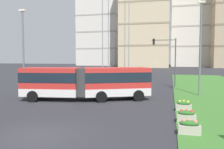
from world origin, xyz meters
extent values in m
plane|color=#2D2D33|center=(0.00, 0.00, 0.00)|extent=(260.00, 260.00, 0.00)
cube|color=red|center=(1.53, 11.12, 1.73)|extent=(6.50, 4.78, 2.55)
cube|color=silver|center=(1.53, 11.12, 0.80)|extent=(6.52, 4.80, 0.70)
cube|color=#19232D|center=(1.53, 11.12, 2.15)|extent=(6.55, 4.83, 0.90)
cube|color=red|center=(-4.26, 9.42, 1.73)|extent=(5.51, 3.22, 2.55)
cube|color=silver|center=(-4.26, 9.42, 0.80)|extent=(5.53, 3.24, 0.70)
cube|color=#19232D|center=(-4.26, 9.42, 2.15)|extent=(5.55, 3.27, 0.90)
cylinder|color=#383838|center=(-1.19, 9.87, 1.72)|extent=(2.40, 2.40, 2.45)
cylinder|color=black|center=(2.65, 13.01, 0.50)|extent=(1.03, 0.67, 1.00)
cylinder|color=black|center=(3.69, 10.73, 0.50)|extent=(1.03, 0.67, 1.00)
cylinder|color=black|center=(-0.44, 11.59, 0.50)|extent=(1.03, 0.67, 1.00)
cylinder|color=black|center=(0.60, 9.32, 0.50)|extent=(1.03, 0.67, 1.00)
cylinder|color=black|center=(-5.73, 10.47, 0.50)|extent=(1.03, 0.42, 1.00)
cylinder|color=black|center=(-5.37, 8.00, 0.50)|extent=(1.03, 0.42, 1.00)
sphere|color=#F9EFC6|center=(3.90, 13.20, 0.80)|extent=(0.24, 0.24, 0.24)
sphere|color=#F9EFC6|center=(4.65, 11.56, 0.80)|extent=(0.24, 0.24, 0.24)
cube|color=slate|center=(-6.00, 24.32, 0.58)|extent=(4.54, 2.17, 0.80)
cube|color=black|center=(-6.15, 24.31, 1.28)|extent=(2.51, 1.88, 0.60)
cylinder|color=black|center=(-4.58, 25.35, 0.32)|extent=(0.66, 0.27, 0.64)
cylinder|color=black|center=(-4.43, 23.55, 0.32)|extent=(0.66, 0.27, 0.64)
cylinder|color=black|center=(-7.57, 25.09, 0.32)|extent=(0.66, 0.27, 0.64)
cylinder|color=black|center=(-7.42, 23.30, 0.32)|extent=(0.66, 0.27, 0.64)
cube|color=#B7AD9E|center=(7.45, 2.00, 0.30)|extent=(1.10, 0.56, 0.44)
ellipsoid|color=#2D6B28|center=(7.45, 2.00, 0.62)|extent=(0.99, 0.50, 0.28)
sphere|color=#EF7566|center=(7.17, 2.00, 0.72)|extent=(0.20, 0.20, 0.20)
sphere|color=#EF7566|center=(7.45, 2.08, 0.72)|extent=(0.20, 0.20, 0.20)
sphere|color=#EF7566|center=(7.73, 1.94, 0.72)|extent=(0.20, 0.20, 0.20)
cube|color=#B7AD9E|center=(7.45, 4.32, 0.30)|extent=(1.10, 0.56, 0.44)
ellipsoid|color=#2D6B28|center=(7.45, 4.32, 0.62)|extent=(0.99, 0.50, 0.28)
sphere|color=red|center=(7.17, 4.32, 0.72)|extent=(0.20, 0.20, 0.20)
sphere|color=red|center=(7.45, 4.40, 0.72)|extent=(0.20, 0.20, 0.20)
sphere|color=red|center=(7.73, 4.26, 0.72)|extent=(0.20, 0.20, 0.20)
cube|color=#B7AD9E|center=(7.45, 7.46, 0.30)|extent=(1.10, 0.56, 0.44)
ellipsoid|color=#2D6B28|center=(7.45, 7.46, 0.62)|extent=(0.99, 0.50, 0.28)
sphere|color=yellow|center=(7.17, 7.46, 0.72)|extent=(0.20, 0.20, 0.20)
sphere|color=yellow|center=(7.45, 7.54, 0.72)|extent=(0.20, 0.20, 0.20)
sphere|color=yellow|center=(7.73, 7.40, 0.72)|extent=(0.20, 0.20, 0.20)
cylinder|color=#474C51|center=(7.05, 22.00, 3.24)|extent=(0.16, 0.16, 6.49)
cylinder|color=#474C51|center=(5.47, 22.00, 6.29)|extent=(3.15, 0.10, 0.10)
cube|color=black|center=(4.20, 22.00, 6.09)|extent=(0.28, 0.28, 0.80)
sphere|color=red|center=(4.20, 22.00, 6.34)|extent=(0.16, 0.16, 0.16)
sphere|color=yellow|center=(4.20, 22.00, 6.08)|extent=(0.16, 0.16, 0.16)
sphere|color=green|center=(4.20, 22.00, 5.82)|extent=(0.16, 0.16, 0.16)
cylinder|color=slate|center=(-8.50, 11.35, 4.36)|extent=(0.18, 0.18, 8.71)
cube|color=white|center=(-8.50, 11.35, 8.81)|extent=(0.70, 0.28, 0.20)
cylinder|color=slate|center=(9.35, 15.02, 4.69)|extent=(0.18, 0.18, 9.38)
cube|color=white|center=(9.35, 15.02, 9.48)|extent=(0.70, 0.28, 0.20)
cube|color=silver|center=(-30.00, 108.01, 20.55)|extent=(20.13, 15.31, 41.09)
cube|color=#A4A099|center=(-30.00, 108.01, 8.57)|extent=(20.33, 15.51, 0.70)
cube|color=#A4A099|center=(-30.00, 108.01, 16.79)|extent=(20.33, 15.51, 0.70)
cube|color=#A4A099|center=(-30.00, 108.01, 25.01)|extent=(20.33, 15.51, 0.70)
cube|color=#A4A099|center=(-30.00, 108.01, 33.22)|extent=(20.33, 15.51, 0.70)
cube|color=beige|center=(-4.21, 90.33, 25.36)|extent=(19.81, 17.58, 50.73)
cube|color=#9C8D6E|center=(-4.21, 90.33, 8.80)|extent=(20.01, 17.78, 0.70)
cube|color=#9C8D6E|center=(-4.21, 90.33, 17.26)|extent=(20.01, 17.78, 0.70)
cube|color=#9C8D6E|center=(-4.21, 90.33, 25.71)|extent=(20.01, 17.78, 0.70)
cube|color=silver|center=(16.88, 103.17, 25.70)|extent=(20.77, 15.19, 51.40)
cube|color=#A4A099|center=(16.88, 103.17, 8.92)|extent=(20.97, 15.39, 0.70)
cube|color=#A4A099|center=(16.88, 103.17, 17.48)|extent=(20.97, 15.39, 0.70)
cube|color=#A4A099|center=(16.88, 103.17, 26.05)|extent=(20.97, 15.39, 0.70)
cylinder|color=gray|center=(-5.10, 55.57, 15.50)|extent=(0.24, 0.24, 31.00)
cylinder|color=gray|center=(-11.10, 55.57, 15.50)|extent=(0.24, 0.24, 31.00)
cylinder|color=gray|center=(-5.10, 49.57, 15.50)|extent=(0.24, 0.24, 31.00)
cylinder|color=gray|center=(-11.10, 49.57, 15.50)|extent=(0.24, 0.24, 31.00)
camera|label=1|loc=(6.48, -10.29, 3.93)|focal=37.69mm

